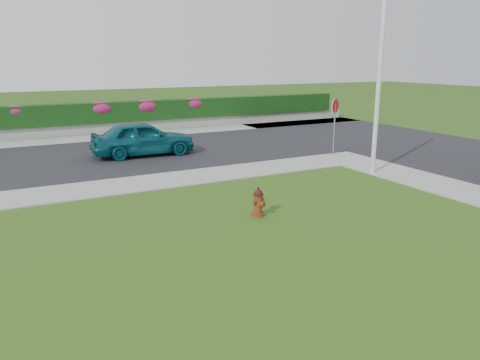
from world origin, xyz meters
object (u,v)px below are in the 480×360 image
utility_pole (378,88)px  sedan_teal (143,138)px  fire_hydrant (258,202)px  stop_sign (335,113)px

utility_pole → sedan_teal: bearing=132.5°
fire_hydrant → sedan_teal: size_ratio=0.18×
fire_hydrant → stop_sign: 8.77m
stop_sign → fire_hydrant: bearing=-144.1°
sedan_teal → fire_hydrant: bearing=-175.3°
fire_hydrant → utility_pole: 6.87m
sedan_teal → stop_sign: (7.18, -3.69, 1.04)m
fire_hydrant → sedan_teal: (-0.39, 9.06, 0.40)m
fire_hydrant → sedan_teal: sedan_teal is taller
fire_hydrant → stop_sign: bearing=20.0°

